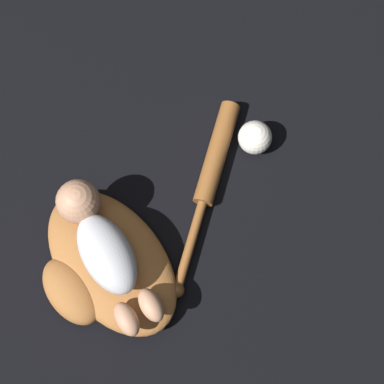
# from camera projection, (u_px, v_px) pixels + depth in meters

# --- Properties ---
(ground_plane) EXTENTS (6.00, 6.00, 0.00)m
(ground_plane) POSITION_uv_depth(u_px,v_px,m) (119.00, 274.00, 1.43)
(ground_plane) COLOR black
(baseball_glove) EXTENTS (0.41, 0.32, 0.07)m
(baseball_glove) POSITION_uv_depth(u_px,v_px,m) (105.00, 266.00, 1.40)
(baseball_glove) COLOR #935B2D
(baseball_glove) RESTS_ON ground
(baby_figure) EXTENTS (0.35, 0.20, 0.10)m
(baby_figure) POSITION_uv_depth(u_px,v_px,m) (101.00, 243.00, 1.34)
(baby_figure) COLOR #B2B2B7
(baby_figure) RESTS_ON baseball_glove
(baseball_bat) EXTENTS (0.22, 0.45, 0.05)m
(baseball_bat) POSITION_uv_depth(u_px,v_px,m) (211.00, 172.00, 1.48)
(baseball_bat) COLOR brown
(baseball_bat) RESTS_ON ground
(baseball) EXTENTS (0.08, 0.08, 0.08)m
(baseball) POSITION_uv_depth(u_px,v_px,m) (255.00, 137.00, 1.49)
(baseball) COLOR silver
(baseball) RESTS_ON ground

